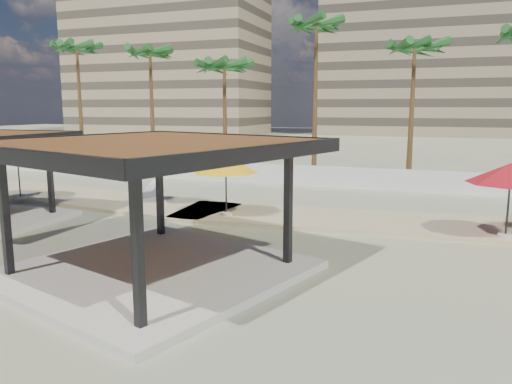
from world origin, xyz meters
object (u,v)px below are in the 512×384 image
Objects in this scene: umbrella_c at (511,174)px; lounger_a at (143,194)px; pavilion_central at (151,196)px; umbrella_a at (17,155)px.

umbrella_c is 16.51m from lounger_a.
pavilion_central is 2.93× the size of umbrella_c.
lounger_a is at bearing 24.05° from umbrella_a.
pavilion_central is at bearing -30.89° from umbrella_a.
pavilion_central reaches higher than umbrella_c.
umbrella_c is (9.67, 7.18, 0.16)m from pavilion_central.
pavilion_central reaches higher than lounger_a.
umbrella_a is at bearing 130.44° from lounger_a.
pavilion_central is 11.79m from lounger_a.
umbrella_c is at bearing -0.00° from umbrella_a.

